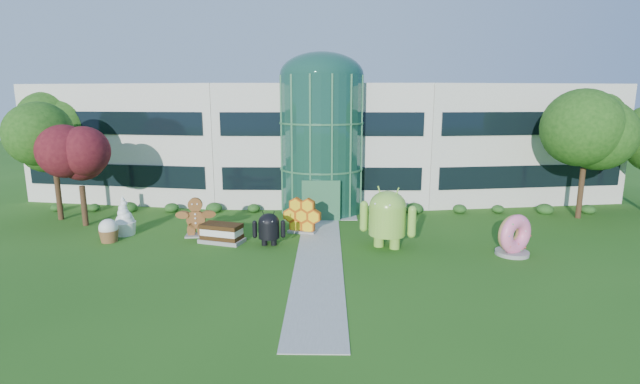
# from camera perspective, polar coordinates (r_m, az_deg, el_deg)

# --- Properties ---
(ground) EXTENTS (140.00, 140.00, 0.00)m
(ground) POSITION_cam_1_polar(r_m,az_deg,el_deg) (23.23, -0.20, -9.26)
(ground) COLOR #215114
(ground) RESTS_ON ground
(building) EXTENTS (46.00, 15.00, 9.30)m
(building) POSITION_cam_1_polar(r_m,az_deg,el_deg) (39.89, 0.31, 6.31)
(building) COLOR beige
(building) RESTS_ON ground
(atrium) EXTENTS (6.00, 6.00, 9.80)m
(atrium) POSITION_cam_1_polar(r_m,az_deg,el_deg) (33.90, 0.20, 5.83)
(atrium) COLOR #194738
(atrium) RESTS_ON ground
(walkway) EXTENTS (2.40, 20.00, 0.04)m
(walkway) POSITION_cam_1_polar(r_m,az_deg,el_deg) (25.11, -0.10, -7.60)
(walkway) COLOR #9E9E93
(walkway) RESTS_ON ground
(tree_red) EXTENTS (4.00, 4.00, 6.00)m
(tree_red) POSITION_cam_1_polar(r_m,az_deg,el_deg) (33.70, -27.30, 1.26)
(tree_red) COLOR #3F0C14
(tree_red) RESTS_ON ground
(trees_backdrop) EXTENTS (52.00, 8.00, 8.40)m
(trees_backdrop) POSITION_cam_1_polar(r_m,az_deg,el_deg) (34.96, 0.22, 4.85)
(trees_backdrop) COLOR #194310
(trees_backdrop) RESTS_ON ground
(android_green) EXTENTS (3.98, 3.44, 3.80)m
(android_green) POSITION_cam_1_polar(r_m,az_deg,el_deg) (25.95, 8.31, -2.76)
(android_green) COLOR #7FBA3B
(android_green) RESTS_ON ground
(android_black) EXTENTS (1.99, 1.39, 2.19)m
(android_black) POSITION_cam_1_polar(r_m,az_deg,el_deg) (26.43, -6.32, -4.25)
(android_black) COLOR black
(android_black) RESTS_ON ground
(donut) EXTENTS (2.41, 1.98, 2.26)m
(donut) POSITION_cam_1_polar(r_m,az_deg,el_deg) (26.73, 22.72, -4.83)
(donut) COLOR #EC599F
(donut) RESTS_ON ground
(gingerbread) EXTENTS (2.71, 1.30, 2.42)m
(gingerbread) POSITION_cam_1_polar(r_m,az_deg,el_deg) (28.92, -15.04, -2.98)
(gingerbread) COLOR brown
(gingerbread) RESTS_ON ground
(ice_cream_sandwich) EXTENTS (2.77, 1.94, 1.12)m
(ice_cream_sandwich) POSITION_cam_1_polar(r_m,az_deg,el_deg) (27.51, -12.00, -4.97)
(ice_cream_sandwich) COLOR black
(ice_cream_sandwich) RESTS_ON ground
(honeycomb) EXTENTS (2.69, 1.54, 2.00)m
(honeycomb) POSITION_cam_1_polar(r_m,az_deg,el_deg) (28.77, -2.21, -3.09)
(honeycomb) COLOR yellow
(honeycomb) RESTS_ON ground
(froyo) EXTENTS (1.63, 1.63, 2.43)m
(froyo) POSITION_cam_1_polar(r_m,az_deg,el_deg) (30.65, -22.97, -2.69)
(froyo) COLOR white
(froyo) RESTS_ON ground
(cupcake) EXTENTS (1.36, 1.36, 1.38)m
(cupcake) POSITION_cam_1_polar(r_m,az_deg,el_deg) (29.68, -24.58, -4.31)
(cupcake) COLOR white
(cupcake) RESTS_ON ground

